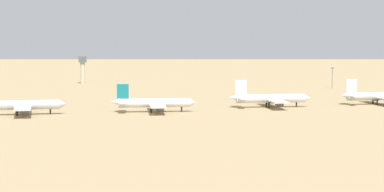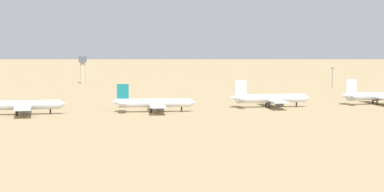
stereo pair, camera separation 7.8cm
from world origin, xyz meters
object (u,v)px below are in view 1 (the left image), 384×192
at_px(parked_jet_white_5, 270,98).
at_px(parked_jet_teal_4, 154,103).
at_px(parked_jet_teal_3, 19,105).
at_px(control_tower, 83,67).
at_px(light_pole_east, 332,76).
at_px(parked_jet_white_6, 377,96).

bearing_deg(parked_jet_white_5, parked_jet_teal_4, -167.34).
distance_m(parked_jet_teal_3, control_tower, 195.73).
xyz_separation_m(parked_jet_teal_3, control_tower, (45.43, 190.24, 7.28)).
distance_m(parked_jet_teal_4, light_pole_east, 174.64).
height_order(parked_jet_teal_3, parked_jet_white_6, parked_jet_teal_3).
bearing_deg(light_pole_east, parked_jet_teal_3, -151.63).
height_order(parked_jet_white_5, light_pole_east, light_pole_east).
xyz_separation_m(parked_jet_teal_4, parked_jet_white_5, (56.68, 6.39, 0.16)).
bearing_deg(light_pole_east, parked_jet_teal_4, -141.76).
relative_size(parked_jet_white_5, parked_jet_white_6, 1.04).
bearing_deg(light_pole_east, parked_jet_white_6, -103.72).
xyz_separation_m(parked_jet_white_5, control_tower, (-68.37, 187.03, 7.27)).
height_order(parked_jet_teal_4, parked_jet_white_6, parked_jet_white_6).
bearing_deg(parked_jet_teal_3, parked_jet_white_5, 3.65).
bearing_deg(parked_jet_white_5, parked_jet_white_6, 6.61).
relative_size(control_tower, light_pole_east, 1.44).
relative_size(parked_jet_white_6, light_pole_east, 2.85).
xyz_separation_m(parked_jet_white_5, parked_jet_white_6, (55.71, 0.36, -0.15)).
relative_size(parked_jet_white_6, control_tower, 1.99).
relative_size(parked_jet_white_5, light_pole_east, 2.96).
xyz_separation_m(parked_jet_teal_4, light_pole_east, (137.13, 108.07, 3.72)).
bearing_deg(control_tower, parked_jet_white_5, -69.92).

